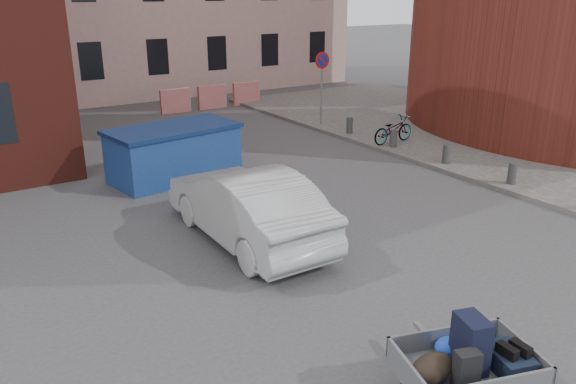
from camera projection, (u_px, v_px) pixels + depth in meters
ground at (364, 263)px, 10.54m from camera, size 120.00×120.00×0.00m
sidewalk at (514, 142)px, 18.83m from camera, size 9.00×24.00×0.12m
no_parking_sign at (322, 73)px, 20.42m from camera, size 0.60×0.09×2.65m
bollards at (446, 154)px, 16.18m from camera, size 0.22×9.02×0.55m
barriers at (212, 97)px, 24.34m from camera, size 4.70×0.18×1.00m
trailer at (466, 364)px, 6.71m from camera, size 1.86×1.97×1.20m
dumpster at (174, 152)px, 15.15m from camera, size 3.62×2.22×1.43m
silver_car at (247, 205)px, 11.30m from camera, size 1.66×4.62×1.51m
bicycle at (393, 130)px, 18.33m from camera, size 1.70×0.67×0.88m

